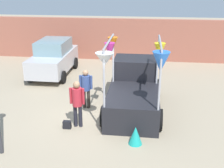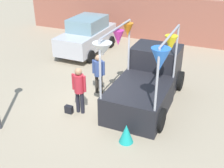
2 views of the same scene
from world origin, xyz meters
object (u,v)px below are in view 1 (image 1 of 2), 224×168
(parked_car, at_px, (54,58))
(person_vendor, at_px, (86,85))
(folded_kite_bundle_teal, at_px, (135,135))
(vendor_truck, at_px, (134,88))
(person_customer, at_px, (77,100))
(handbag, at_px, (67,125))

(parked_car, bearing_deg, person_vendor, -56.48)
(person_vendor, xyz_separation_m, folded_kite_bundle_teal, (2.09, -2.42, -0.67))
(vendor_truck, bearing_deg, folded_kite_bundle_teal, -85.97)
(person_customer, distance_m, folded_kite_bundle_teal, 2.36)
(vendor_truck, bearing_deg, person_vendor, -171.50)
(parked_car, distance_m, person_customer, 6.07)
(person_customer, height_order, folded_kite_bundle_teal, person_customer)
(folded_kite_bundle_teal, bearing_deg, vendor_truck, 94.03)
(person_customer, height_order, handbag, person_customer)
(person_customer, relative_size, person_vendor, 1.06)
(handbag, bearing_deg, folded_kite_bundle_teal, -15.83)
(person_vendor, distance_m, handbag, 1.95)
(person_customer, bearing_deg, handbag, -150.26)
(parked_car, xyz_separation_m, person_customer, (2.63, -5.47, 0.08))
(vendor_truck, height_order, parked_car, vendor_truck)
(person_customer, height_order, person_vendor, person_customer)
(folded_kite_bundle_teal, bearing_deg, person_customer, 156.79)
(person_customer, xyz_separation_m, handbag, (-0.35, -0.20, -0.89))
(vendor_truck, distance_m, person_vendor, 1.92)
(vendor_truck, xyz_separation_m, folded_kite_bundle_teal, (0.19, -2.71, -0.55))
(vendor_truck, relative_size, person_customer, 2.47)
(vendor_truck, xyz_separation_m, parked_car, (-4.50, 3.65, 0.09))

